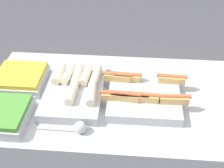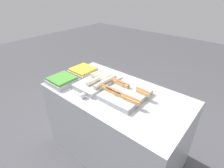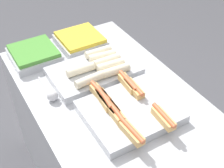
% 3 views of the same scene
% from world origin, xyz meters
% --- Properties ---
extents(counter, '(1.52, 0.83, 0.88)m').
position_xyz_m(counter, '(0.00, 0.00, 0.44)').
color(counter, '#B7BABF').
rests_on(counter, ground_plane).
extents(tray_hotdogs, '(0.47, 0.44, 0.10)m').
position_xyz_m(tray_hotdogs, '(0.11, -0.01, 0.92)').
color(tray_hotdogs, '#B7BABF').
rests_on(tray_hotdogs, counter).
extents(tray_wraps, '(0.31, 0.50, 0.10)m').
position_xyz_m(tray_wraps, '(-0.25, 0.01, 0.92)').
color(tray_wraps, '#B7BABF').
rests_on(tray_wraps, counter).
extents(tray_side_front, '(0.28, 0.28, 0.07)m').
position_xyz_m(tray_side_front, '(-0.59, -0.24, 0.92)').
color(tray_side_front, '#B7BABF').
rests_on(tray_side_front, counter).
extents(tray_side_back, '(0.28, 0.28, 0.07)m').
position_xyz_m(tray_side_back, '(-0.59, 0.07, 0.92)').
color(tray_side_back, '#B7BABF').
rests_on(tray_side_back, counter).
extents(serving_spoon_near, '(0.24, 0.06, 0.06)m').
position_xyz_m(serving_spoon_near, '(-0.19, -0.29, 0.91)').
color(serving_spoon_near, silver).
rests_on(serving_spoon_near, counter).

